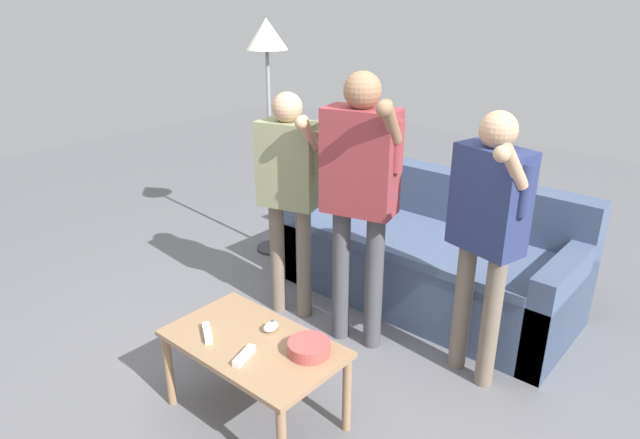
# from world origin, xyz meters

# --- Properties ---
(ground_plane) EXTENTS (12.00, 12.00, 0.00)m
(ground_plane) POSITION_xyz_m (0.00, 0.00, 0.00)
(ground_plane) COLOR slate
(couch) EXTENTS (1.93, 0.85, 0.85)m
(couch) POSITION_xyz_m (0.02, 1.34, 0.31)
(couch) COLOR #475675
(couch) RESTS_ON ground
(coffee_table) EXTENTS (0.87, 0.51, 0.44)m
(coffee_table) POSITION_xyz_m (-0.02, -0.26, 0.38)
(coffee_table) COLOR #997551
(coffee_table) RESTS_ON ground
(snack_bowl) EXTENTS (0.20, 0.20, 0.06)m
(snack_bowl) POSITION_xyz_m (0.25, -0.16, 0.47)
(snack_bowl) COLOR #B24C47
(snack_bowl) RESTS_ON coffee_table
(game_remote_nunchuk) EXTENTS (0.06, 0.09, 0.05)m
(game_remote_nunchuk) POSITION_xyz_m (-0.02, -0.14, 0.47)
(game_remote_nunchuk) COLOR white
(game_remote_nunchuk) RESTS_ON coffee_table
(floor_lamp) EXTENTS (0.31, 0.31, 1.82)m
(floor_lamp) POSITION_xyz_m (-1.37, 1.20, 1.55)
(floor_lamp) COLOR #2D2D33
(floor_lamp) RESTS_ON ground
(player_left) EXTENTS (0.47, 0.31, 1.46)m
(player_left) POSITION_xyz_m (-0.57, 0.58, 0.92)
(player_left) COLOR #756656
(player_left) RESTS_ON ground
(player_center) EXTENTS (0.52, 0.35, 1.62)m
(player_center) POSITION_xyz_m (-0.05, 0.60, 1.02)
(player_center) COLOR #47474C
(player_center) RESTS_ON ground
(player_right) EXTENTS (0.42, 0.42, 1.48)m
(player_right) POSITION_xyz_m (0.64, 0.75, 0.93)
(player_right) COLOR #756656
(player_right) RESTS_ON ground
(game_remote_wand_near) EXTENTS (0.08, 0.16, 0.03)m
(game_remote_wand_near) POSITION_xyz_m (0.05, -0.38, 0.46)
(game_remote_wand_near) COLOR white
(game_remote_wand_near) RESTS_ON coffee_table
(game_remote_wand_far) EXTENTS (0.15, 0.12, 0.03)m
(game_remote_wand_far) POSITION_xyz_m (-0.22, -0.37, 0.46)
(game_remote_wand_far) COLOR white
(game_remote_wand_far) RESTS_ON coffee_table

